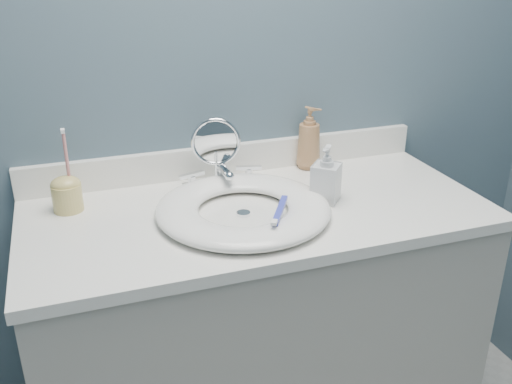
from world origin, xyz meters
name	(u,v)px	position (x,y,z in m)	size (l,w,h in m)	color
back_wall	(226,67)	(0.00, 1.25, 1.20)	(2.20, 0.02, 2.40)	#465A69
vanity_cabinet	(258,346)	(0.00, 0.97, 0.42)	(1.20, 0.55, 0.85)	#A9A59B
countertop	(258,213)	(0.00, 0.97, 0.86)	(1.22, 0.57, 0.03)	white
backsplash	(229,159)	(0.00, 1.24, 0.93)	(1.22, 0.02, 0.09)	white
basin	(243,208)	(-0.05, 0.94, 0.90)	(0.45, 0.45, 0.04)	white
drain	(243,214)	(-0.05, 0.94, 0.88)	(0.04, 0.04, 0.01)	silver
faucet	(222,178)	(-0.05, 1.14, 0.91)	(0.25, 0.13, 0.07)	silver
makeup_mirror	(216,150)	(-0.06, 1.15, 0.99)	(0.14, 0.08, 0.21)	silver
soap_bottle_amber	(309,138)	(0.25, 1.20, 0.98)	(0.07, 0.08, 0.19)	#9A6D45
soap_bottle_clear	(326,174)	(0.19, 0.96, 0.96)	(0.07, 0.07, 0.16)	silver
toothbrush_holder	(67,192)	(-0.47, 1.12, 0.93)	(0.08, 0.08, 0.22)	tan
toothbrush_lying	(279,211)	(0.01, 0.85, 0.92)	(0.10, 0.16, 0.02)	#313AB0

